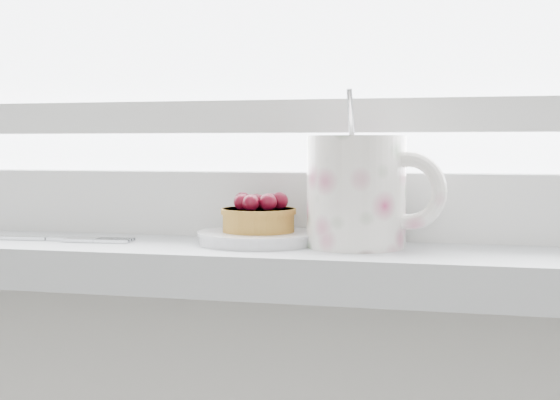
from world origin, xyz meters
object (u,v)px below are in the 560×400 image
(saucer, at_px, (259,237))
(floral_mug, at_px, (360,189))
(fork, at_px, (31,238))
(raspberry_tart, at_px, (259,215))

(saucer, height_order, floral_mug, floral_mug)
(saucer, distance_m, fork, 0.24)
(saucer, height_order, raspberry_tart, raspberry_tart)
(raspberry_tart, xyz_separation_m, floral_mug, (0.10, -0.01, 0.03))
(raspberry_tart, distance_m, fork, 0.24)
(raspberry_tart, height_order, fork, raspberry_tart)
(floral_mug, height_order, fork, floral_mug)
(floral_mug, bearing_deg, fork, -175.82)
(saucer, relative_size, fork, 0.56)
(fork, bearing_deg, saucer, 7.27)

